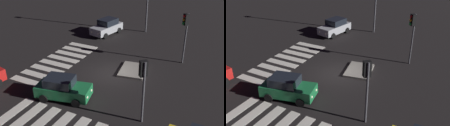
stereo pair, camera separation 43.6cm
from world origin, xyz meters
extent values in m
plane|color=black|center=(0.00, 0.00, 0.00)|extent=(80.00, 80.00, 0.00)
cube|color=gray|center=(-1.20, 1.37, 0.09)|extent=(3.02, 2.46, 0.18)
sphere|color=#F2EABF|center=(4.83, -7.00, 0.75)|extent=(0.23, 0.23, 0.23)
cube|color=#196B38|center=(4.64, -1.42, 0.64)|extent=(2.39, 3.98, 0.76)
cube|color=black|center=(4.69, -1.64, 1.33)|extent=(1.84, 2.18, 0.62)
cylinder|color=black|center=(3.62, -0.47, 0.30)|extent=(0.35, 0.63, 0.60)
cylinder|color=black|center=(5.14, -0.12, 0.30)|extent=(0.35, 0.63, 0.60)
cylinder|color=black|center=(4.14, -2.72, 0.30)|extent=(0.35, 0.63, 0.60)
cylinder|color=black|center=(5.66, -2.37, 0.30)|extent=(0.35, 0.63, 0.60)
sphere|color=#F2EABF|center=(3.80, 0.26, 0.64)|extent=(0.20, 0.20, 0.20)
sphere|color=#F2EABF|center=(4.66, 0.45, 0.64)|extent=(0.20, 0.20, 0.20)
cube|color=#9EA0A5|center=(-8.26, -4.79, 0.69)|extent=(4.26, 2.53, 0.82)
cube|color=black|center=(-8.50, -4.74, 1.43)|extent=(2.33, 1.96, 0.66)
cylinder|color=black|center=(-6.88, -4.24, 0.32)|extent=(0.68, 0.37, 0.64)
cylinder|color=black|center=(-7.24, -5.87, 0.32)|extent=(0.68, 0.37, 0.64)
cylinder|color=black|center=(-9.29, -3.71, 0.32)|extent=(0.68, 0.37, 0.64)
cylinder|color=black|center=(-9.65, -5.34, 0.32)|extent=(0.68, 0.37, 0.64)
sphere|color=#F2EABF|center=(-6.26, -4.75, 0.69)|extent=(0.21, 0.21, 0.21)
sphere|color=#F2EABF|center=(-6.46, -5.67, 0.69)|extent=(0.21, 0.21, 0.21)
cylinder|color=#47474C|center=(4.61, 4.30, 2.03)|extent=(0.14, 0.14, 4.05)
cube|color=black|center=(4.48, 4.18, 3.57)|extent=(0.53, 0.54, 0.96)
sphere|color=red|center=(4.33, 4.04, 3.87)|extent=(0.22, 0.22, 0.22)
sphere|color=orange|center=(4.33, 4.04, 3.57)|extent=(0.22, 0.22, 0.22)
sphere|color=green|center=(4.33, 4.04, 3.27)|extent=(0.22, 0.22, 0.22)
cylinder|color=#47474C|center=(-4.64, 4.70, 2.25)|extent=(0.14, 0.14, 4.49)
cube|color=black|center=(-4.51, 4.58, 4.01)|extent=(0.54, 0.54, 0.96)
sphere|color=red|center=(-4.37, 4.43, 4.31)|extent=(0.22, 0.22, 0.22)
sphere|color=orange|center=(-4.37, 4.43, 4.01)|extent=(0.22, 0.22, 0.22)
sphere|color=green|center=(-4.37, 4.43, 3.71)|extent=(0.22, 0.22, 0.22)
cube|color=silver|center=(-4.02, -5.33, 0.01)|extent=(0.70, 3.20, 0.02)
cube|color=silver|center=(-2.87, -5.33, 0.01)|extent=(0.70, 3.20, 0.02)
cube|color=silver|center=(-1.72, -5.33, 0.01)|extent=(0.70, 3.20, 0.02)
cube|color=silver|center=(-0.57, -5.33, 0.01)|extent=(0.70, 3.20, 0.02)
cube|color=silver|center=(0.58, -5.33, 0.01)|extent=(0.70, 3.20, 0.02)
cube|color=silver|center=(1.73, -5.33, 0.01)|extent=(0.70, 3.20, 0.02)
cube|color=silver|center=(2.88, -5.33, 0.01)|extent=(0.70, 3.20, 0.02)
cube|color=silver|center=(4.02, -5.33, 0.01)|extent=(0.70, 3.20, 0.02)
cube|color=silver|center=(7.42, -3.45, 0.01)|extent=(3.20, 0.70, 0.02)
cube|color=silver|center=(7.42, -2.30, 0.01)|extent=(3.20, 0.70, 0.02)
cube|color=silver|center=(7.42, -1.15, 0.01)|extent=(3.20, 0.70, 0.02)
camera|label=1|loc=(16.59, 8.23, 10.21)|focal=41.15mm
camera|label=2|loc=(16.39, 8.62, 10.21)|focal=41.15mm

